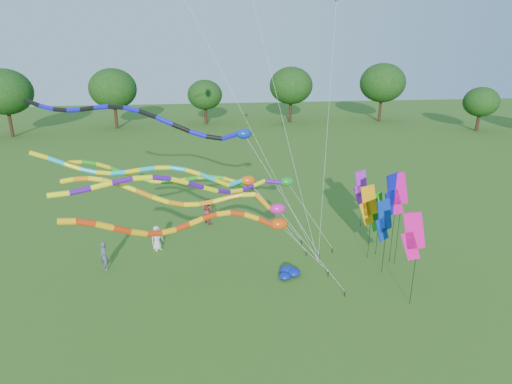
{
  "coord_description": "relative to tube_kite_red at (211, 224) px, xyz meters",
  "views": [
    {
      "loc": [
        -3.99,
        -17.2,
        11.97
      ],
      "look_at": [
        -1.13,
        3.67,
        4.8
      ],
      "focal_mm": 30.0,
      "sensor_mm": 36.0,
      "label": 1
    }
  ],
  "objects": [
    {
      "name": "banner_pole_violet",
      "position": [
        10.37,
        7.86,
        -1.27
      ],
      "size": [
        1.15,
        0.33,
        4.18
      ],
      "rotation": [
        0.0,
        0.0,
        0.22
      ],
      "color": "black",
      "rests_on": "ground"
    },
    {
      "name": "banner_pole_blue_b",
      "position": [
        10.15,
        2.64,
        0.05
      ],
      "size": [
        1.15,
        0.34,
        5.52
      ],
      "rotation": [
        0.0,
        0.0,
        0.23
      ],
      "color": "black",
      "rests_on": "ground"
    },
    {
      "name": "tube_kite_green",
      "position": [
        -1.1,
        5.41,
        0.6
      ],
      "size": [
        13.07,
        0.98,
        6.73
      ],
      "rotation": [
        0.0,
        0.0,
        0.06
      ],
      "color": "black",
      "rests_on": "ground"
    },
    {
      "name": "banner_pole_magenta_b",
      "position": [
        10.39,
        2.61,
        0.08
      ],
      "size": [
        1.09,
        0.54,
        5.55
      ],
      "rotation": [
        0.0,
        0.0,
        -0.42
      ],
      "color": "black",
      "rests_on": "ground"
    },
    {
      "name": "tree_ring",
      "position": [
        -3.52,
        -0.54,
        1.22
      ],
      "size": [
        116.74,
        115.88,
        9.39
      ],
      "color": "#382314",
      "rests_on": "ground"
    },
    {
      "name": "tube_kite_purple",
      "position": [
        0.23,
        0.85,
        1.62
      ],
      "size": [
        13.51,
        6.14,
        7.52
      ],
      "rotation": [
        0.0,
        0.0,
        0.44
      ],
      "color": "black",
      "rests_on": "ground"
    },
    {
      "name": "tube_kite_red",
      "position": [
        0.0,
        0.0,
        0.0
      ],
      "size": [
        12.16,
        3.85,
        6.14
      ],
      "rotation": [
        0.0,
        0.0,
        0.26
      ],
      "color": "black",
      "rests_on": "ground"
    },
    {
      "name": "banner_pole_green",
      "position": [
        9.75,
        3.66,
        -1.38
      ],
      "size": [
        1.11,
        0.5,
        4.07
      ],
      "rotation": [
        0.0,
        0.0,
        0.37
      ],
      "color": "black",
      "rests_on": "ground"
    },
    {
      "name": "banner_pole_magenta_a",
      "position": [
        9.34,
        -1.39,
        -0.6
      ],
      "size": [
        1.09,
        0.54,
        4.85
      ],
      "rotation": [
        0.0,
        0.0,
        -0.42
      ],
      "color": "black",
      "rests_on": "ground"
    },
    {
      "name": "person_a",
      "position": [
        -3.19,
        6.22,
        -3.4
      ],
      "size": [
        0.92,
        0.84,
        1.58
      ],
      "primitive_type": "imported",
      "rotation": [
        0.0,
        0.0,
        0.58
      ],
      "color": "beige",
      "rests_on": "ground"
    },
    {
      "name": "banner_pole_orange",
      "position": [
        9.09,
        3.42,
        -0.83
      ],
      "size": [
        1.16,
        0.11,
        4.63
      ],
      "rotation": [
        0.0,
        0.0,
        0.02
      ],
      "color": "black",
      "rests_on": "ground"
    },
    {
      "name": "blue_nylon_heap",
      "position": [
        4.25,
        2.07,
        -4.0
      ],
      "size": [
        1.31,
        1.26,
        0.47
      ],
      "color": "#0C1F9C",
      "rests_on": "ground"
    },
    {
      "name": "tube_kite_blue",
      "position": [
        -2.54,
        5.39,
        3.92
      ],
      "size": [
        16.12,
        3.87,
        9.78
      ],
      "rotation": [
        0.0,
        0.0,
        -0.2
      ],
      "color": "black",
      "rests_on": "ground"
    },
    {
      "name": "tube_kite_orange",
      "position": [
        -0.41,
        0.36,
        1.15
      ],
      "size": [
        12.99,
        1.4,
        7.08
      ],
      "rotation": [
        0.0,
        0.0,
        -0.12
      ],
      "color": "black",
      "rests_on": "ground"
    },
    {
      "name": "ground",
      "position": [
        3.6,
        -1.22,
        -4.19
      ],
      "size": [
        160.0,
        160.0,
        0.0
      ],
      "primitive_type": "plane",
      "color": "#315C18",
      "rests_on": "ground"
    },
    {
      "name": "tube_kite_cyan",
      "position": [
        -1.92,
        3.69,
        1.42
      ],
      "size": [
        14.29,
        1.08,
        7.53
      ],
      "rotation": [
        0.0,
        0.0,
        0.05
      ],
      "color": "black",
      "rests_on": "ground"
    },
    {
      "name": "person_c",
      "position": [
        0.05,
        10.09,
        -3.26
      ],
      "size": [
        1.1,
        1.14,
        1.85
      ],
      "primitive_type": "imported",
      "rotation": [
        0.0,
        0.0,
        2.2
      ],
      "color": "maroon",
      "rests_on": "ground"
    },
    {
      "name": "person_b",
      "position": [
        -5.94,
        4.11,
        -3.36
      ],
      "size": [
        0.69,
        0.72,
        1.67
      ],
      "primitive_type": "imported",
      "rotation": [
        0.0,
        0.0,
        -0.9
      ],
      "color": "#455261",
      "rests_on": "ground"
    },
    {
      "name": "banner_pole_blue_a",
      "position": [
        9.22,
        1.54,
        -1.01
      ],
      "size": [
        1.13,
        0.43,
        4.44
      ],
      "rotation": [
        0.0,
        0.0,
        0.31
      ],
      "color": "black",
      "rests_on": "ground"
    }
  ]
}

